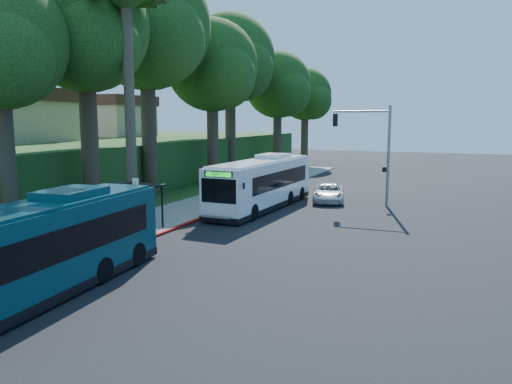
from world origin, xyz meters
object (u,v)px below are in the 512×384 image
at_px(white_bus, 263,183).
at_px(pickup, 329,193).
at_px(bus_shelter, 132,197).
at_px(teal_bus, 37,249).

bearing_deg(white_bus, pickup, 54.05).
height_order(bus_shelter, white_bus, white_bus).
xyz_separation_m(bus_shelter, white_bus, (4.29, 8.77, -0.04)).
distance_m(white_bus, teal_bus, 18.98).
distance_m(white_bus, pickup, 5.77).
height_order(teal_bus, pickup, teal_bus).
xyz_separation_m(white_bus, pickup, (3.50, 4.45, -1.10)).
relative_size(bus_shelter, white_bus, 0.26).
xyz_separation_m(teal_bus, pickup, (4.16, 23.42, -1.05)).
distance_m(bus_shelter, pickup, 15.39).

